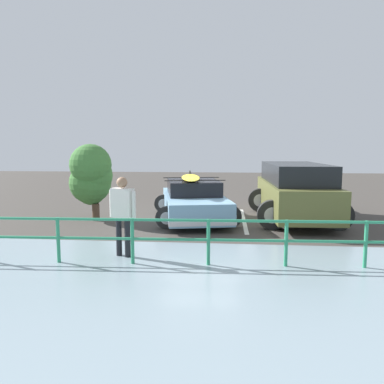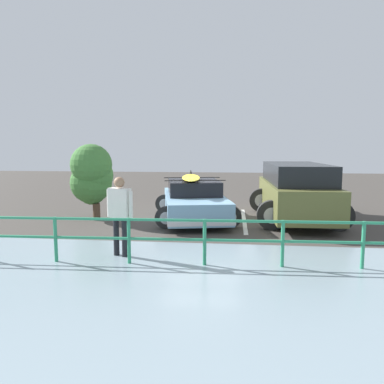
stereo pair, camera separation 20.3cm
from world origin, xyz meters
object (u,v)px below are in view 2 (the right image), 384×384
at_px(person_bystander, 120,209).
at_px(suv_car, 295,191).
at_px(bush_near_left, 92,177).
at_px(sedan_car, 194,200).

bearing_deg(person_bystander, suv_car, -133.97).
xyz_separation_m(suv_car, bush_near_left, (6.36, 0.68, 0.44)).
height_order(sedan_car, bush_near_left, bush_near_left).
bearing_deg(bush_near_left, person_bystander, 118.64).
distance_m(person_bystander, bush_near_left, 4.31).
height_order(suv_car, bush_near_left, bush_near_left).
bearing_deg(bush_near_left, suv_car, -173.89).
xyz_separation_m(suv_car, person_bystander, (4.30, 4.45, 0.08)).
distance_m(suv_car, bush_near_left, 6.41).
bearing_deg(sedan_car, person_bystander, 75.32).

